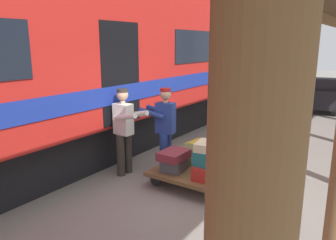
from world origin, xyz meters
TOP-DOWN VIEW (x-y plane):
  - ground_plane at (0.00, 0.00)m, footprint 60.00×60.00m
  - train_car at (3.65, -0.00)m, footprint 3.02×16.39m
  - luggage_cart at (0.45, -0.32)m, footprint 1.46×1.80m
  - suitcase_olive_duffel at (0.78, -0.32)m, footprint 0.42×0.51m
  - suitcase_red_plastic at (0.12, 0.18)m, footprint 0.41×0.55m
  - suitcase_black_hardshell at (0.12, -0.81)m, footprint 0.48×0.48m
  - suitcase_yellow_case at (0.78, -0.81)m, footprint 0.51×0.60m
  - suitcase_orange_carryall at (0.12, -0.32)m, footprint 0.43×0.47m
  - suitcase_slate_roller at (0.78, 0.18)m, footprint 0.41×0.49m
  - suitcase_teal_softside at (0.16, 0.14)m, footprint 0.33×0.47m
  - suitcase_burgundy_valise at (0.77, 0.21)m, footprint 0.42×0.56m
  - suitcase_cream_canvas at (0.15, 0.13)m, footprint 0.43×0.51m
  - suitcase_navy_fabric at (0.15, -0.84)m, footprint 0.37×0.47m
  - porter_in_overalls at (1.28, -0.24)m, footprint 0.71×0.51m
  - porter_by_door at (1.86, 0.29)m, footprint 0.69×0.46m
  - baggage_tug at (-0.37, -8.44)m, footprint 1.37×1.86m

SIDE VIEW (x-z plane):
  - ground_plane at x=0.00m, z-range 0.00..0.00m
  - luggage_cart at x=0.45m, z-range 0.10..0.39m
  - suitcase_orange_carryall at x=0.12m, z-range 0.29..0.47m
  - suitcase_slate_roller at x=0.78m, z-range 0.29..0.51m
  - suitcase_red_plastic at x=0.12m, z-range 0.29..0.52m
  - suitcase_yellow_case at x=0.78m, z-range 0.29..0.56m
  - suitcase_black_hardshell at x=0.12m, z-range 0.29..0.58m
  - suitcase_olive_duffel at x=0.78m, z-range 0.29..0.58m
  - suitcase_burgundy_valise at x=0.77m, z-range 0.51..0.66m
  - baggage_tug at x=-0.37m, z-range -0.02..1.28m
  - suitcase_teal_softside at x=0.16m, z-range 0.52..0.77m
  - suitcase_navy_fabric at x=0.15m, z-range 0.58..0.73m
  - suitcase_cream_canvas at x=0.15m, z-range 0.77..0.91m
  - porter_in_overalls at x=1.28m, z-range 0.07..1.78m
  - porter_by_door at x=1.86m, z-range 0.07..1.78m
  - train_car at x=3.65m, z-range 0.06..4.06m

